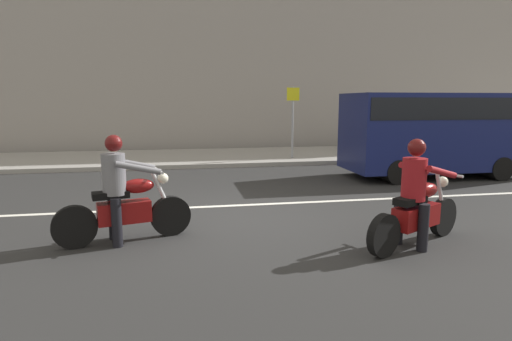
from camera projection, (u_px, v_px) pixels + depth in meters
The scene contains 9 objects.
ground_plane at pixel (236, 218), 7.67m from camera, with size 80.00×80.00×0.00m, color #262626.
sidewalk_slab at pixel (206, 157), 15.42m from camera, with size 40.00×4.40×0.14m, color gray.
building_facade at pixel (198, 4), 17.73m from camera, with size 40.00×1.40×12.30m, color gray.
lane_marking_stripe at pixel (253, 205), 8.63m from camera, with size 18.00×0.14×0.01m, color silver.
motorcycle_with_rider_crimson at pixel (417, 203), 6.11m from camera, with size 1.97×1.14×1.59m.
motorcycle_with_rider_gray at pixel (122, 199), 6.28m from camera, with size 2.00×0.80×1.63m.
parked_van_navy at pixel (433, 129), 11.63m from camera, with size 4.84×1.96×2.32m.
street_sign_post at pixel (293, 115), 14.53m from camera, with size 0.44×0.08×2.46m.
pedestrian_bystander at pixel (347, 126), 17.25m from camera, with size 0.34×0.34×1.65m.
Camera 1 is at (-0.98, -7.37, 2.11)m, focal length 29.46 mm.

